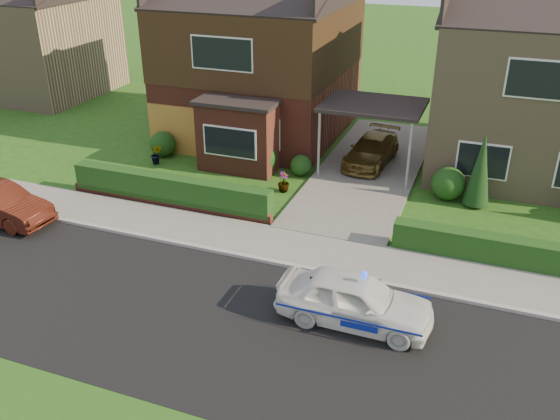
% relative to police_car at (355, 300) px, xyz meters
% --- Properties ---
extents(ground, '(120.00, 120.00, 0.00)m').
position_rel_police_car_xyz_m(ground, '(-1.85, -1.20, -0.66)').
color(ground, '#204E14').
rests_on(ground, ground).
extents(road, '(60.00, 6.00, 0.02)m').
position_rel_police_car_xyz_m(road, '(-1.85, -1.20, -0.66)').
color(road, black).
rests_on(road, ground).
extents(kerb, '(60.00, 0.16, 0.12)m').
position_rel_police_car_xyz_m(kerb, '(-1.85, 1.85, -0.60)').
color(kerb, '#9E9993').
rests_on(kerb, ground).
extents(sidewalk, '(60.00, 2.00, 0.10)m').
position_rel_police_car_xyz_m(sidewalk, '(-1.85, 2.90, -0.61)').
color(sidewalk, slate).
rests_on(sidewalk, ground).
extents(driveway, '(3.80, 12.00, 0.12)m').
position_rel_police_car_xyz_m(driveway, '(-1.85, 9.80, -0.60)').
color(driveway, '#666059').
rests_on(driveway, ground).
extents(house_left, '(7.50, 9.53, 7.25)m').
position_rel_police_car_xyz_m(house_left, '(-7.63, 12.70, 3.15)').
color(house_left, maroon).
rests_on(house_left, ground).
extents(house_right, '(7.50, 8.06, 7.25)m').
position_rel_police_car_xyz_m(house_right, '(3.95, 12.79, 3.00)').
color(house_right, '#937B5A').
rests_on(house_right, ground).
extents(carport_link, '(3.80, 3.00, 2.77)m').
position_rel_police_car_xyz_m(carport_link, '(-1.85, 9.75, 1.99)').
color(carport_link, black).
rests_on(carport_link, ground).
extents(garage_door, '(2.20, 0.10, 2.10)m').
position_rel_police_car_xyz_m(garage_door, '(-10.10, 8.76, 0.39)').
color(garage_door, '#976021').
rests_on(garage_door, ground).
extents(dwarf_wall, '(7.70, 0.25, 0.36)m').
position_rel_police_car_xyz_m(dwarf_wall, '(-7.65, 4.10, -0.48)').
color(dwarf_wall, maroon).
rests_on(dwarf_wall, ground).
extents(hedge_left, '(7.50, 0.55, 0.90)m').
position_rel_police_car_xyz_m(hedge_left, '(-7.65, 4.25, -0.66)').
color(hedge_left, '#163511').
rests_on(hedge_left, ground).
extents(hedge_right, '(7.50, 0.55, 0.80)m').
position_rel_police_car_xyz_m(hedge_right, '(3.95, 4.15, -0.66)').
color(hedge_right, '#163511').
rests_on(hedge_right, ground).
extents(shrub_left_far, '(1.08, 1.08, 1.08)m').
position_rel_police_car_xyz_m(shrub_left_far, '(-10.35, 8.30, -0.12)').
color(shrub_left_far, '#163511').
rests_on(shrub_left_far, ground).
extents(shrub_left_mid, '(1.32, 1.32, 1.32)m').
position_rel_police_car_xyz_m(shrub_left_mid, '(-5.85, 8.10, -0.00)').
color(shrub_left_mid, '#163511').
rests_on(shrub_left_mid, ground).
extents(shrub_left_near, '(0.84, 0.84, 0.84)m').
position_rel_police_car_xyz_m(shrub_left_near, '(-4.25, 8.40, -0.24)').
color(shrub_left_near, '#163511').
rests_on(shrub_left_near, ground).
extents(shrub_right_near, '(1.20, 1.20, 1.20)m').
position_rel_police_car_xyz_m(shrub_right_near, '(1.35, 8.20, -0.06)').
color(shrub_right_near, '#163511').
rests_on(shrub_right_near, ground).
extents(conifer_a, '(0.90, 0.90, 2.60)m').
position_rel_police_car_xyz_m(conifer_a, '(2.35, 8.00, 0.64)').
color(conifer_a, black).
rests_on(conifer_a, ground).
extents(neighbour_left, '(6.50, 7.00, 5.20)m').
position_rel_police_car_xyz_m(neighbour_left, '(-21.85, 14.80, 1.94)').
color(neighbour_left, '#937B5A').
rests_on(neighbour_left, ground).
extents(police_car, '(3.57, 3.89, 1.49)m').
position_rel_police_car_xyz_m(police_car, '(0.00, 0.00, 0.00)').
color(police_car, silver).
rests_on(police_car, ground).
extents(driveway_car, '(1.85, 3.90, 1.10)m').
position_rel_police_car_xyz_m(driveway_car, '(-1.91, 10.36, 0.01)').
color(driveway_car, brown).
rests_on(driveway_car, driveway).
extents(potted_plant_a, '(0.51, 0.43, 0.81)m').
position_rel_police_car_xyz_m(potted_plant_a, '(-5.36, 4.80, -0.25)').
color(potted_plant_a, gray).
rests_on(potted_plant_a, ground).
extents(potted_plant_b, '(0.56, 0.52, 0.83)m').
position_rel_police_car_xyz_m(potted_plant_b, '(-10.14, 7.42, -0.25)').
color(potted_plant_b, gray).
rests_on(potted_plant_b, ground).
extents(potted_plant_c, '(0.47, 0.47, 0.76)m').
position_rel_police_car_xyz_m(potted_plant_c, '(-4.35, 6.71, -0.28)').
color(potted_plant_c, gray).
rests_on(potted_plant_c, ground).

